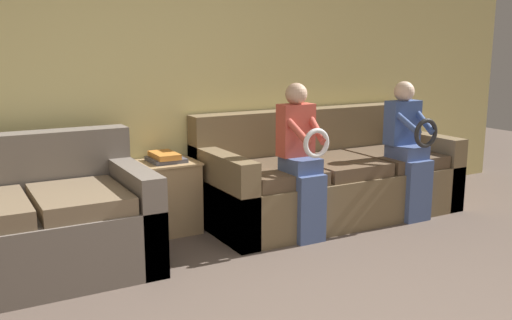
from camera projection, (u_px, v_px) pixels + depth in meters
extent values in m
cube|color=#DBCC7F|center=(147.00, 67.00, 4.45)|extent=(7.90, 0.06, 2.55)
cube|color=brown|center=(330.00, 193.00, 4.89)|extent=(2.22, 0.95, 0.40)
cube|color=brown|center=(307.00, 136.00, 5.12)|extent=(2.22, 0.20, 0.49)
cube|color=brown|center=(222.00, 194.00, 4.37)|extent=(0.16, 0.95, 0.65)
cube|color=brown|center=(419.00, 167.00, 5.36)|extent=(0.16, 0.95, 0.65)
cube|color=brown|center=(273.00, 174.00, 4.45)|extent=(0.60, 0.71, 0.11)
cube|color=brown|center=(338.00, 166.00, 4.75)|extent=(0.60, 0.71, 0.11)
cube|color=brown|center=(396.00, 158.00, 5.05)|extent=(0.60, 0.71, 0.11)
cube|color=#70665B|center=(32.00, 243.00, 3.61)|extent=(1.49, 0.95, 0.44)
cube|color=#70665B|center=(19.00, 165.00, 3.85)|extent=(1.49, 0.20, 0.43)
cube|color=#70665B|center=(133.00, 212.00, 3.91)|extent=(0.16, 0.95, 0.65)
cube|color=#7A664C|center=(80.00, 199.00, 3.61)|extent=(0.55, 0.71, 0.11)
cube|color=#475B8E|center=(310.00, 209.00, 4.21)|extent=(0.23, 0.10, 0.51)
cube|color=#475B8E|center=(300.00, 165.00, 4.27)|extent=(0.23, 0.28, 0.11)
cube|color=#C64C3D|center=(296.00, 130.00, 4.28)|extent=(0.27, 0.14, 0.39)
sphere|color=tan|center=(296.00, 94.00, 4.23)|extent=(0.16, 0.16, 0.16)
torus|color=white|center=(316.00, 143.00, 4.06)|extent=(0.22, 0.04, 0.22)
cylinder|color=#C64C3D|center=(296.00, 129.00, 4.12)|extent=(0.10, 0.31, 0.22)
cylinder|color=#C64C3D|center=(316.00, 128.00, 4.20)|extent=(0.10, 0.31, 0.22)
cube|color=#475B8E|center=(417.00, 191.00, 4.73)|extent=(0.25, 0.10, 0.51)
cube|color=#475B8E|center=(407.00, 152.00, 4.78)|extent=(0.25, 0.28, 0.11)
cube|color=#3D5693|center=(403.00, 122.00, 4.79)|extent=(0.30, 0.14, 0.37)
sphere|color=beige|center=(404.00, 91.00, 4.74)|extent=(0.17, 0.17, 0.17)
torus|color=black|center=(426.00, 133.00, 4.57)|extent=(0.24, 0.04, 0.24)
cylinder|color=#3D5693|center=(405.00, 122.00, 4.63)|extent=(0.11, 0.31, 0.21)
cylinder|color=#3D5693|center=(423.00, 120.00, 4.72)|extent=(0.11, 0.31, 0.21)
cube|color=tan|center=(167.00, 197.00, 4.45)|extent=(0.45, 0.38, 0.56)
cube|color=tan|center=(166.00, 163.00, 4.40)|extent=(0.47, 0.40, 0.02)
cube|color=#4C4C56|center=(166.00, 159.00, 4.40)|extent=(0.26, 0.28, 0.03)
cube|color=orange|center=(164.00, 155.00, 4.38)|extent=(0.17, 0.29, 0.04)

